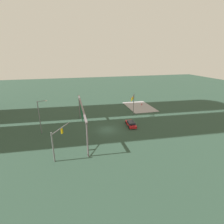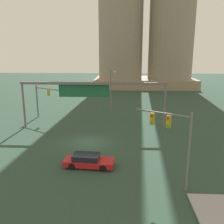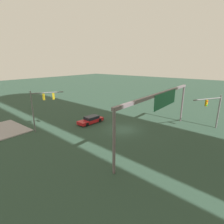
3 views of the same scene
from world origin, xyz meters
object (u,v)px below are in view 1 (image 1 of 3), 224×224
(traffic_signal_near_corner, at_px, (57,139))
(sedan_car_approaching, at_px, (131,124))
(fire_hydrant_on_curb, at_px, (142,104))
(traffic_signal_opposite_side, at_px, (133,101))
(streetlamp_curved_arm, at_px, (40,115))

(traffic_signal_near_corner, distance_m, sedan_car_approaching, 19.87)
(fire_hydrant_on_curb, bearing_deg, traffic_signal_near_corner, 133.66)
(fire_hydrant_on_curb, bearing_deg, traffic_signal_opposite_side, 141.90)
(traffic_signal_near_corner, bearing_deg, traffic_signal_opposite_side, -18.32)
(streetlamp_curved_arm, distance_m, fire_hydrant_on_curb, 34.35)
(traffic_signal_near_corner, bearing_deg, sedan_car_approaching, -28.37)
(traffic_signal_near_corner, height_order, traffic_signal_opposite_side, traffic_signal_opposite_side)
(traffic_signal_near_corner, relative_size, fire_hydrant_on_curb, 7.57)
(traffic_signal_opposite_side, distance_m, sedan_car_approaching, 8.67)
(traffic_signal_near_corner, distance_m, streetlamp_curved_arm, 11.68)
(traffic_signal_opposite_side, height_order, sedan_car_approaching, traffic_signal_opposite_side)
(traffic_signal_opposite_side, bearing_deg, fire_hydrant_on_curb, 174.44)
(streetlamp_curved_arm, height_order, fire_hydrant_on_curb, streetlamp_curved_arm)
(streetlamp_curved_arm, xyz_separation_m, sedan_car_approaching, (-1.07, -20.98, -3.84))
(traffic_signal_opposite_side, relative_size, streetlamp_curved_arm, 0.83)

